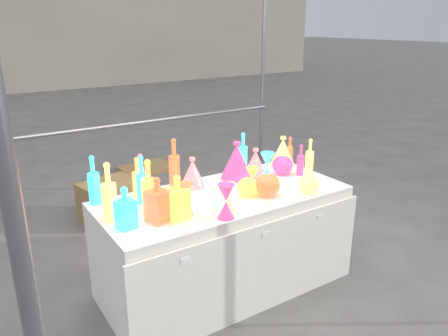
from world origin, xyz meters
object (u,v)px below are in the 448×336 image
decanter_0 (177,197)px  cardboard_box_closed (110,200)px  hourglass_0 (185,199)px  display_table (225,242)px  globe_0 (248,188)px  lampshade_0 (193,172)px  bottle_0 (138,177)px

decanter_0 → cardboard_box_closed: bearing=83.8°
cardboard_box_closed → hourglass_0: size_ratio=2.55×
display_table → globe_0: 0.46m
decanter_0 → lampshade_0: 0.56m
display_table → bottle_0: (-0.53, 0.30, 0.52)m
decanter_0 → display_table: bearing=18.5°
hourglass_0 → cardboard_box_closed: bearing=87.6°
lampshade_0 → decanter_0: bearing=-113.5°
hourglass_0 → globe_0: 0.53m
decanter_0 → globe_0: (0.59, 0.07, -0.09)m
cardboard_box_closed → hourglass_0: hourglass_0 is taller
bottle_0 → lampshade_0: 0.42m
globe_0 → lampshade_0: lampshade_0 is taller
cardboard_box_closed → globe_0: globe_0 is taller
decanter_0 → globe_0: bearing=5.3°
display_table → bottle_0: bottle_0 is taller
decanter_0 → bottle_0: bearing=96.8°
display_table → lampshade_0: lampshade_0 is taller
display_table → hourglass_0: hourglass_0 is taller
decanter_0 → hourglass_0: (0.07, 0.03, -0.04)m
cardboard_box_closed → bottle_0: bearing=-111.8°
cardboard_box_closed → hourglass_0: bearing=-105.3°
display_table → bottle_0: 0.80m
lampshade_0 → bottle_0: bearing=-168.5°
display_table → cardboard_box_closed: (-0.32, 1.65, -0.18)m
globe_0 → lampshade_0: bearing=123.2°
decanter_0 → globe_0: 0.60m
display_table → hourglass_0: (-0.39, -0.14, 0.48)m
cardboard_box_closed → decanter_0: decanter_0 is taller
decanter_0 → hourglass_0: bearing=20.9°
cardboard_box_closed → globe_0: size_ratio=3.69×
cardboard_box_closed → bottle_0: 1.54m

